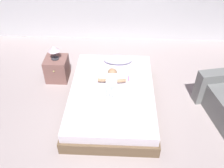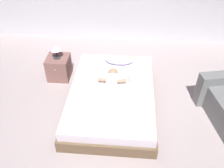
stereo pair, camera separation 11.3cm
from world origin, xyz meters
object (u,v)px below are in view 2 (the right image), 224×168
(bed, at_px, (112,97))
(pillow, at_px, (119,60))
(toothbrush, at_px, (129,78))
(nightstand, at_px, (59,67))
(lamp, at_px, (56,48))
(baby, at_px, (112,80))

(bed, distance_m, pillow, 0.81)
(bed, height_order, toothbrush, toothbrush)
(pillow, bearing_deg, nightstand, -175.71)
(toothbrush, distance_m, lamp, 1.45)
(baby, xyz_separation_m, toothbrush, (0.28, 0.15, -0.06))
(bed, relative_size, baby, 3.22)
(bed, bearing_deg, pillow, 84.45)
(toothbrush, xyz_separation_m, nightstand, (-1.36, 0.40, -0.14))
(pillow, distance_m, lamp, 1.19)
(bed, distance_m, toothbrush, 0.44)
(bed, bearing_deg, nightstand, 147.78)
(pillow, xyz_separation_m, lamp, (-1.16, -0.09, 0.24))
(pillow, xyz_separation_m, baby, (-0.08, -0.64, 0.01))
(baby, relative_size, toothbrush, 4.16)
(nightstand, bearing_deg, bed, -32.22)
(pillow, xyz_separation_m, nightstand, (-1.16, -0.09, -0.18))
(bed, distance_m, lamp, 1.37)
(baby, relative_size, nightstand, 1.44)
(baby, distance_m, lamp, 1.23)
(pillow, distance_m, toothbrush, 0.53)
(nightstand, bearing_deg, pillow, 4.29)
(bed, xyz_separation_m, baby, (-0.01, 0.14, 0.25))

